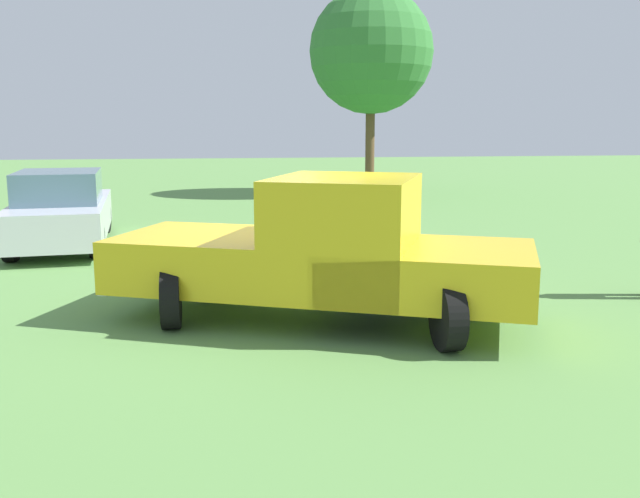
{
  "coord_description": "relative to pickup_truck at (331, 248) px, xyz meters",
  "views": [
    {
      "loc": [
        9.27,
        -0.87,
        2.43
      ],
      "look_at": [
        0.88,
        0.36,
        0.9
      ],
      "focal_mm": 39.54,
      "sensor_mm": 36.0,
      "label": 1
    }
  ],
  "objects": [
    {
      "name": "pickup_truck",
      "position": [
        0.0,
        0.0,
        0.0
      ],
      "size": [
        3.71,
        5.41,
        1.79
      ],
      "rotation": [
        0.0,
        0.0,
        4.31
      ],
      "color": "black",
      "rests_on": "ground_plane"
    },
    {
      "name": "tree_back_left",
      "position": [
        -15.49,
        3.87,
        3.84
      ],
      "size": [
        4.16,
        4.16,
        6.85
      ],
      "color": "brown",
      "rests_on": "ground_plane"
    },
    {
      "name": "sedan_near",
      "position": [
        -6.09,
        -4.41,
        -0.21
      ],
      "size": [
        4.8,
        2.18,
        1.5
      ],
      "rotation": [
        0.0,
        0.0,
        3.24
      ],
      "color": "black",
      "rests_on": "ground_plane"
    },
    {
      "name": "ground_plane",
      "position": [
        -0.94,
        -0.48,
        -0.92
      ],
      "size": [
        80.0,
        80.0,
        0.0
      ],
      "primitive_type": "plane",
      "color": "#5B8C47"
    }
  ]
}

